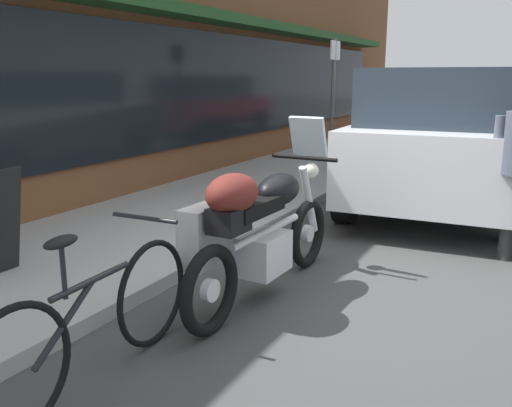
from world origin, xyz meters
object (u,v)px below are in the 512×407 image
Objects in this scene: touring_motorcycle at (255,226)px; parked_bicycle at (94,323)px; parked_minivan at (445,135)px; parking_sign_pole at (333,92)px; parked_car_down_block at (504,111)px.

touring_motorcycle is 1.54m from parked_bicycle.
parked_bicycle is at bearing 171.23° from touring_motorcycle.
parked_minivan is 2.18× the size of parking_sign_pole.
parked_bicycle is 5.76m from parked_minivan.
touring_motorcycle is at bearing -8.77° from parked_bicycle.
touring_motorcycle is at bearing 174.37° from parked_car_down_block.
parking_sign_pole is (7.20, 1.21, 1.08)m from parked_bicycle.
parking_sign_pole is 0.47× the size of parked_car_down_block.
parked_bicycle is at bearing 170.32° from parked_minivan.
parked_minivan is 6.54m from parked_car_down_block.
parking_sign_pole is (5.69, 1.44, 0.86)m from touring_motorcycle.
parking_sign_pole is at bearing 14.20° from touring_motorcycle.
parked_bicycle is 7.38m from parking_sign_pole.
parked_minivan is 2.71m from parking_sign_pole.
touring_motorcycle is at bearing -165.80° from parking_sign_pole.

